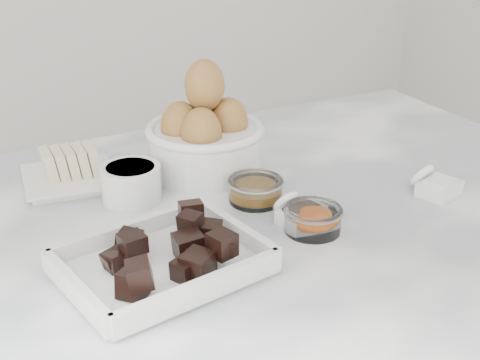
% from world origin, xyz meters
% --- Properties ---
extents(marble_slab, '(1.20, 0.80, 0.04)m').
position_xyz_m(marble_slab, '(0.00, 0.00, 0.92)').
color(marble_slab, white).
rests_on(marble_slab, cabinet).
extents(chocolate_dish, '(0.27, 0.22, 0.06)m').
position_xyz_m(chocolate_dish, '(-0.15, -0.10, 0.96)').
color(chocolate_dish, white).
rests_on(chocolate_dish, marble_slab).
extents(butter_plate, '(0.16, 0.16, 0.06)m').
position_xyz_m(butter_plate, '(-0.19, 0.22, 0.96)').
color(butter_plate, white).
rests_on(butter_plate, marble_slab).
extents(sugar_ramekin, '(0.09, 0.09, 0.05)m').
position_xyz_m(sugar_ramekin, '(-0.12, 0.12, 0.97)').
color(sugar_ramekin, white).
rests_on(sugar_ramekin, marble_slab).
extents(egg_bowl, '(0.19, 0.19, 0.19)m').
position_xyz_m(egg_bowl, '(0.03, 0.17, 1.00)').
color(egg_bowl, white).
rests_on(egg_bowl, marble_slab).
extents(honey_bowl, '(0.08, 0.08, 0.04)m').
position_xyz_m(honey_bowl, '(0.05, 0.03, 0.96)').
color(honey_bowl, white).
rests_on(honey_bowl, marble_slab).
extents(zest_bowl, '(0.08, 0.08, 0.04)m').
position_xyz_m(zest_bowl, '(0.07, -0.09, 0.96)').
color(zest_bowl, white).
rests_on(zest_bowl, marble_slab).
extents(vanilla_spoon, '(0.07, 0.08, 0.04)m').
position_xyz_m(vanilla_spoon, '(0.07, -0.06, 0.95)').
color(vanilla_spoon, white).
rests_on(vanilla_spoon, marble_slab).
extents(salt_spoon, '(0.07, 0.09, 0.05)m').
position_xyz_m(salt_spoon, '(0.30, -0.07, 0.96)').
color(salt_spoon, white).
rests_on(salt_spoon, marble_slab).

